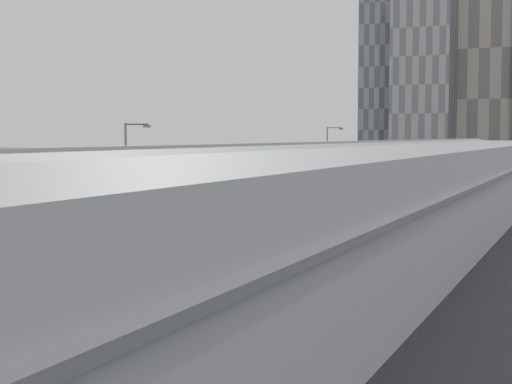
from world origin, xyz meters
The scene contains 20 objects.
sidewalk centered at (9.00, 55.00, 0.06)m, with size 10.00×170.00×0.12m, color gray.
lane_line centered at (-1.50, 55.00, 0.01)m, with size 0.12×160.00×0.02m, color gold.
depot centered at (12.99, 55.00, 3.51)m, with size 12.45×160.40×7.20m.
bus_2 centered at (2.77, 33.75, 1.55)m, with size 2.99×12.67×3.68m.
bus_3 centered at (2.78, 46.85, 1.54)m, with size 3.26×12.63×3.66m.
bus_4 centered at (2.10, 61.12, 1.57)m, with size 2.93×12.81×3.72m.
bus_5 centered at (2.24, 76.74, 1.57)m, with size 2.97×12.83×3.73m.
bus_6 centered at (2.75, 90.91, 1.63)m, with size 3.69×13.36×3.86m.
bus_7 centered at (2.74, 103.56, 1.73)m, with size 3.38×14.09×4.09m.
bus_8 centered at (1.79, 116.52, 1.63)m, with size 2.95×13.28×3.87m.
bus_9 centered at (2.76, 132.06, 1.63)m, with size 3.61×13.38×3.87m.
bus_10 centered at (2.42, 144.74, 1.51)m, with size 3.55×12.41×3.58m.
tree_1 centered at (5.46, 30.45, 3.89)m, with size 2.69×2.69×5.25m.
tree_2 centered at (5.78, 57.97, 3.18)m, with size 2.05×2.05×4.23m.
tree_3 centered at (5.68, 83.19, 3.85)m, with size 2.24×2.24×5.00m.
tree_4 centered at (5.49, 103.46, 3.26)m, with size 2.61×2.61×4.57m.
street_lamp_near centered at (-4.10, 44.47, 4.94)m, with size 2.04×0.22×8.51m.
street_lamp_far centered at (-3.57, 87.02, 5.02)m, with size 2.04×0.22×8.67m.
shipping_container centered at (-5.55, 112.08, 1.38)m, with size 2.38×5.28×2.75m, color #154522.
suv centered at (-3.49, 126.98, 0.70)m, with size 2.33×5.04×1.40m, color black.
Camera 1 is at (25.29, -1.39, 7.63)m, focal length 55.00 mm.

